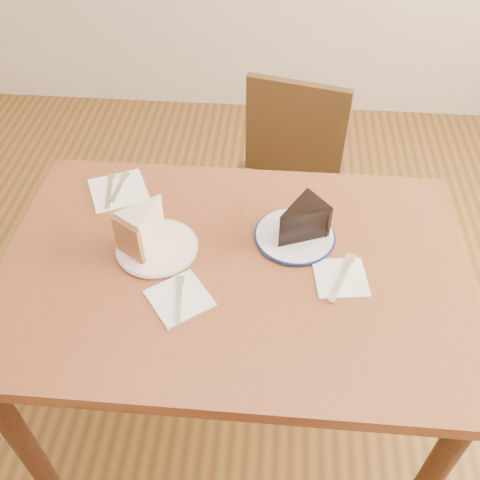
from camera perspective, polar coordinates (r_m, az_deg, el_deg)
name	(u,v)px	position (r m, az deg, el deg)	size (l,w,h in m)	color
ground	(235,405)	(1.99, -0.54, -17.23)	(4.00, 4.00, 0.00)	#4E3114
table	(233,290)	(1.44, -0.72, -5.32)	(1.20, 0.80, 0.75)	#572B17
chair_far	(282,195)	(1.98, 4.54, 4.77)	(0.52, 0.52, 0.87)	#352110
plate_cream	(157,248)	(1.42, -8.81, -0.81)	(0.21, 0.21, 0.01)	white
plate_navy	(295,236)	(1.44, 5.85, 0.45)	(0.21, 0.21, 0.01)	white
carrot_cake	(147,226)	(1.40, -9.90, 1.49)	(0.09, 0.12, 0.11)	beige
chocolate_cake	(298,224)	(1.40, 6.20, 1.71)	(0.09, 0.13, 0.10)	black
napkin_cream	(179,298)	(1.31, -6.48, -6.16)	(0.13, 0.13, 0.00)	white
napkin_navy	(340,278)	(1.36, 10.67, -3.97)	(0.13, 0.13, 0.00)	white
napkin_spare	(119,190)	(1.62, -12.82, 5.19)	(0.16, 0.16, 0.00)	white
fork_cream	(179,299)	(1.30, -6.53, -6.30)	(0.01, 0.14, 0.00)	silver
knife_navy	(342,278)	(1.36, 10.78, -3.96)	(0.02, 0.17, 0.00)	silver
fork_spare	(119,187)	(1.62, -12.78, 5.50)	(0.01, 0.14, 0.00)	silver
knife_spare	(110,191)	(1.62, -13.75, 5.12)	(0.01, 0.16, 0.00)	silver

